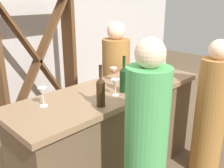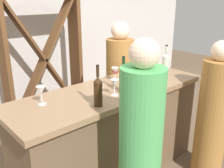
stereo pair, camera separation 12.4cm
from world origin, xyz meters
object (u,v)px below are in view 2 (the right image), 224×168
(wine_glass_near_right, at_px, (115,71))
(wine_rack, at_px, (44,59))
(person_left_guest, at_px, (140,154))
(wine_glass_near_left, at_px, (115,84))
(wine_glass_near_center, at_px, (41,91))
(person_center_guest, at_px, (213,116))
(wine_bottle_second_left_dark_green, at_px, (123,79))
(wine_bottle_center_clear_pale, at_px, (166,62))
(wine_bottle_leftmost_amber_brown, at_px, (98,91))
(person_right_guest, at_px, (120,83))

(wine_glass_near_right, bearing_deg, wine_rack, 91.82)
(person_left_guest, bearing_deg, wine_glass_near_left, -29.52)
(wine_glass_near_center, bearing_deg, person_center_guest, -27.72)
(wine_bottle_second_left_dark_green, height_order, wine_glass_near_right, wine_bottle_second_left_dark_green)
(wine_bottle_center_clear_pale, height_order, wine_glass_near_left, wine_bottle_center_clear_pale)
(wine_glass_near_right, xyz_separation_m, person_center_guest, (0.58, -0.82, -0.41))
(wine_bottle_leftmost_amber_brown, height_order, person_left_guest, person_left_guest)
(person_center_guest, distance_m, person_right_guest, 1.30)
(wine_bottle_leftmost_amber_brown, distance_m, person_right_guest, 1.42)
(wine_glass_near_center, distance_m, person_left_guest, 0.92)
(wine_bottle_second_left_dark_green, bearing_deg, person_right_guest, 48.34)
(wine_glass_near_right, bearing_deg, person_right_guest, 42.58)
(wine_rack, relative_size, wine_bottle_center_clear_pale, 5.83)
(wine_rack, relative_size, wine_glass_near_center, 11.83)
(wine_bottle_leftmost_amber_brown, distance_m, wine_bottle_second_left_dark_green, 0.38)
(wine_bottle_leftmost_amber_brown, xyz_separation_m, wine_bottle_second_left_dark_green, (0.37, 0.09, -0.00))
(wine_bottle_second_left_dark_green, height_order, wine_glass_near_center, wine_bottle_second_left_dark_green)
(wine_rack, relative_size, person_center_guest, 1.31)
(wine_bottle_center_clear_pale, bearing_deg, wine_rack, 112.14)
(wine_glass_near_right, relative_size, person_center_guest, 0.10)
(person_left_guest, height_order, person_right_guest, person_left_guest)
(wine_bottle_center_clear_pale, distance_m, wine_glass_near_right, 0.65)
(wine_rack, distance_m, wine_bottle_center_clear_pale, 1.79)
(wine_glass_near_center, bearing_deg, wine_rack, 62.25)
(person_center_guest, relative_size, person_right_guest, 0.95)
(wine_bottle_center_clear_pale, xyz_separation_m, wine_glass_near_left, (-0.90, -0.13, -0.02))
(wine_bottle_second_left_dark_green, xyz_separation_m, wine_glass_near_left, (-0.11, -0.01, -0.02))
(wine_bottle_second_left_dark_green, bearing_deg, wine_rack, 86.14)
(wine_bottle_leftmost_amber_brown, distance_m, person_center_guest, 1.27)
(wine_glass_near_right, height_order, person_left_guest, person_left_guest)
(wine_bottle_leftmost_amber_brown, height_order, wine_bottle_second_left_dark_green, wine_bottle_leftmost_amber_brown)
(wine_glass_near_center, xyz_separation_m, wine_glass_near_right, (0.86, 0.06, -0.02))
(wine_rack, relative_size, wine_bottle_leftmost_amber_brown, 5.48)
(person_left_guest, bearing_deg, wine_rack, -17.06)
(person_right_guest, bearing_deg, wine_bottle_leftmost_amber_brown, -46.32)
(wine_bottle_second_left_dark_green, relative_size, wine_bottle_center_clear_pale, 1.05)
(wine_glass_near_left, height_order, person_center_guest, person_center_guest)
(wine_glass_near_left, bearing_deg, person_right_guest, 44.22)
(wine_glass_near_right, bearing_deg, wine_bottle_second_left_dark_green, -119.59)
(wine_bottle_leftmost_amber_brown, relative_size, person_right_guest, 0.23)
(wine_bottle_second_left_dark_green, height_order, wine_glass_near_left, wine_bottle_second_left_dark_green)
(wine_bottle_leftmost_amber_brown, relative_size, wine_bottle_center_clear_pale, 1.06)
(wine_bottle_leftmost_amber_brown, xyz_separation_m, person_left_guest, (0.01, -0.45, -0.36))
(wine_rack, distance_m, person_center_guest, 2.40)
(wine_bottle_center_clear_pale, height_order, person_left_guest, person_left_guest)
(wine_bottle_second_left_dark_green, xyz_separation_m, person_right_guest, (0.69, 0.77, -0.40))
(wine_bottle_center_clear_pale, relative_size, person_center_guest, 0.22)
(wine_bottle_leftmost_amber_brown, height_order, wine_bottle_center_clear_pale, wine_bottle_leftmost_amber_brown)
(wine_glass_near_left, distance_m, person_right_guest, 1.18)
(person_center_guest, bearing_deg, wine_rack, 29.61)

